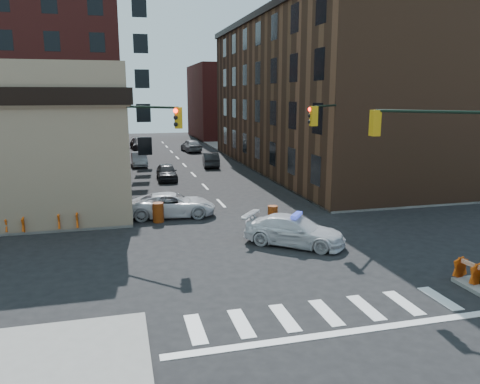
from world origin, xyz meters
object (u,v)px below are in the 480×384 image
parked_car_wnear (167,172)px  pedestrian_b (58,212)px  barrel_road (273,215)px  barricade_se_a (468,271)px  barrel_bank (158,213)px  parked_car_wfar (139,159)px  parked_car_enear (211,160)px  police_car (294,231)px  pedestrian_a (62,211)px  pickup (172,205)px  barricade_nw_a (69,220)px

parked_car_wnear → pedestrian_b: 15.59m
barrel_road → barricade_se_a: 11.29m
pedestrian_b → barrel_bank: (5.41, 0.30, -0.48)m
parked_car_wfar → pedestrian_b: bearing=-104.5°
parked_car_wnear → barrel_bank: bearing=-96.4°
barrel_bank → pedestrian_b: bearing=-176.9°
parked_car_enear → barricade_se_a: (3.90, -32.28, -0.17)m
police_car → barricade_se_a: (4.80, -6.32, -0.18)m
pedestrian_a → barricade_se_a: 20.08m
pickup → pedestrian_b: size_ratio=2.89×
pedestrian_a → pedestrian_b: pedestrian_a is taller
parked_car_wnear → barrel_road: bearing=-72.2°
pedestrian_a → barricade_nw_a: size_ratio=1.49×
pedestrian_a → barrel_bank: size_ratio=1.62×
pedestrian_a → barrel_bank: bearing=37.5°
pedestrian_a → pedestrian_b: size_ratio=1.03×
parked_car_wfar → barrel_road: 25.03m
barrel_road → pedestrian_a: bearing=172.0°
pickup → pedestrian_a: (-6.15, -1.41, 0.35)m
parked_car_wfar → barrel_bank: 22.28m
parked_car_wnear → parked_car_enear: bearing=53.3°
barrel_road → parked_car_wfar: bearing=104.8°
barrel_road → barrel_bank: (-6.35, 1.92, 0.06)m
parked_car_wfar → parked_car_enear: parked_car_enear is taller
barricade_se_a → barrel_bank: bearing=34.5°
parked_car_wfar → parked_car_wnear: bearing=-78.8°
barrel_road → pickup: bearing=150.7°
parked_car_wnear → pedestrian_a: size_ratio=2.25×
pedestrian_a → barricade_nw_a: pedestrian_a is taller
pedestrian_b → barricade_nw_a: pedestrian_b is taller
pickup → pedestrian_a: size_ratio=2.81×
pickup → barricade_se_a: bearing=-138.1°
barricade_se_a → barricade_nw_a: barricade_nw_a is taller
pickup → parked_car_wfar: bearing=7.8°
parked_car_wnear → pedestrian_b: size_ratio=2.31×
barricade_se_a → pickup: bearing=29.5°
barricade_se_a → barricade_nw_a: 19.61m
parked_car_wnear → barrel_bank: parked_car_wnear is taller
parked_car_enear → pedestrian_b: pedestrian_b is taller
barrel_bank → barricade_nw_a: size_ratio=0.92×
parked_car_wnear → pedestrian_a: bearing=-115.6°
parked_car_enear → barricade_nw_a: bearing=66.9°
pedestrian_a → parked_car_enear: bearing=93.2°
parked_car_wfar → barricade_nw_a: size_ratio=3.44×
parked_car_wfar → barrel_road: parked_car_wfar is taller
parked_car_enear → parked_car_wnear: bearing=58.5°
pedestrian_b → parked_car_wfar: bearing=84.3°
pickup → barrel_bank: bearing=144.5°
barrel_road → barrel_bank: 6.64m
parked_car_enear → barricade_se_a: bearing=103.7°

